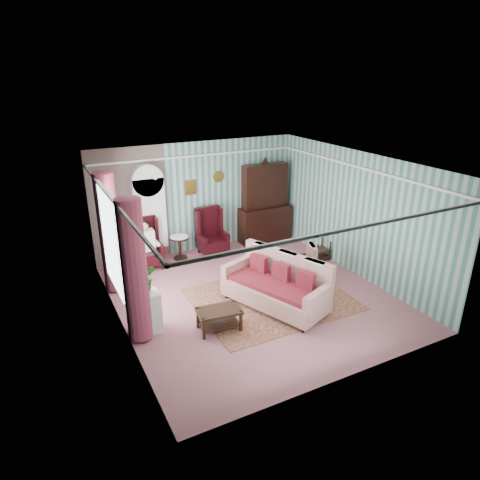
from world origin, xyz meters
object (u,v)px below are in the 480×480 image
wingback_left (146,244)px  plant_stand (145,313)px  wingback_right (212,232)px  seated_woman (146,245)px  nest_table (319,250)px  coffee_table (219,320)px  round_side_table (180,248)px  bookcase (150,219)px  sofa (275,282)px  floral_armchair (300,259)px  dresser_hutch (265,201)px

wingback_left → plant_stand: (-0.80, -2.75, -0.22)m
wingback_right → seated_woman: wingback_right is taller
nest_table → coffee_table: bearing=-154.3°
wingback_left → wingback_right: bearing=0.0°
round_side_table → bookcase: bearing=159.7°
seated_woman → sofa: 3.54m
bookcase → wingback_right: bookcase is taller
bookcase → wingback_left: bearing=-122.7°
nest_table → floral_armchair: (-1.10, -0.69, 0.24)m
dresser_hutch → nest_table: 2.11m
nest_table → sofa: sofa is taller
wingback_left → dresser_hutch: bearing=4.4°
round_side_table → sofa: sofa is taller
seated_woman → floral_armchair: 3.72m
wingback_left → wingback_right: (1.75, 0.00, 0.00)m
wingback_left → floral_armchair: (2.97, -2.24, -0.12)m
bookcase → floral_armchair: bookcase is taller
plant_stand → coffee_table: plant_stand is taller
bookcase → round_side_table: bearing=-20.3°
wingback_right → wingback_left: bearing=180.0°
sofa → coffee_table: sofa is taller
plant_stand → sofa: sofa is taller
dresser_hutch → round_side_table: size_ratio=3.93×
plant_stand → bookcase: bearing=71.5°
wingback_right → coffee_table: 3.57m
nest_table → floral_armchair: floral_armchair is taller
wingback_right → bookcase: bearing=165.4°
bookcase → plant_stand: bearing=-108.5°
round_side_table → plant_stand: size_ratio=0.75×
wingback_left → wingback_right: 1.75m
wingback_right → floral_armchair: size_ratio=1.23×
seated_woman → wingback_left: bearing=0.0°
wingback_left → floral_armchair: bearing=-37.0°
dresser_hutch → nest_table: size_ratio=4.37×
sofa → coffee_table: size_ratio=2.69×
seated_woman → coffee_table: (0.44, -3.30, -0.38)m
plant_stand → coffee_table: size_ratio=0.98×
plant_stand → sofa: size_ratio=0.36×
bookcase → coffee_table: 3.80m
seated_woman → nest_table: size_ratio=2.19×
plant_stand → coffee_table: (1.24, -0.55, -0.19)m
bookcase → coffee_table: (0.19, -3.69, -0.91)m
wingback_right → sofa: size_ratio=0.57×
bookcase → sofa: 3.81m
bookcase → wingback_left: (-0.25, -0.39, -0.50)m
floral_armchair → wingback_right: bearing=50.1°
plant_stand → floral_armchair: bearing=7.7°
bookcase → floral_armchair: bearing=-44.0°
wingback_right → nest_table: size_ratio=2.31×
sofa → floral_armchair: sofa is taller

